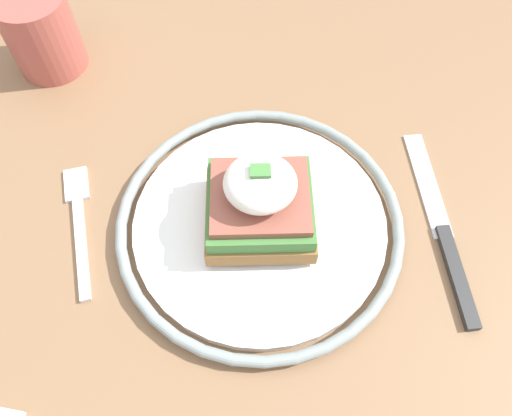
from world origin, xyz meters
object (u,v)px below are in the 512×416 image
(fork, at_px, (79,222))
(plate, at_px, (256,223))
(cup, at_px, (41,32))
(sandwich, at_px, (258,201))
(knife, at_px, (444,237))

(fork, bearing_deg, plate, -2.94)
(fork, distance_m, cup, 0.22)
(fork, relative_size, cup, 1.64)
(sandwich, distance_m, knife, 0.17)
(sandwich, height_order, fork, sandwich)
(sandwich, height_order, cup, sandwich)
(knife, bearing_deg, fork, 175.85)
(sandwich, bearing_deg, plate, -146.51)
(plate, bearing_deg, sandwich, 33.49)
(plate, height_order, sandwich, sandwich)
(plate, relative_size, knife, 1.27)
(plate, distance_m, sandwich, 0.04)
(sandwich, xyz_separation_m, knife, (0.17, -0.02, -0.04))
(knife, xyz_separation_m, cup, (-0.39, 0.23, 0.04))
(plate, distance_m, knife, 0.17)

